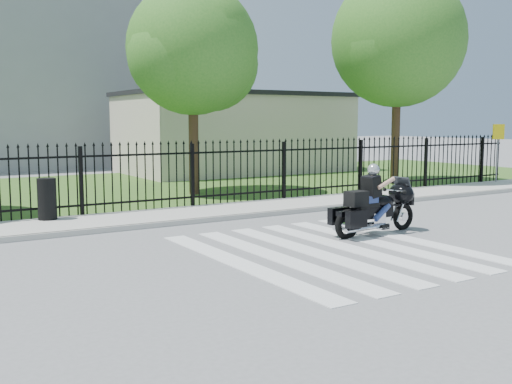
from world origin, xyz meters
TOP-DOWN VIEW (x-y plane):
  - ground at (0.00, 0.00)m, footprint 120.00×120.00m
  - crosswalk at (0.00, 0.00)m, footprint 5.00×5.50m
  - sidewalk at (0.00, 5.00)m, footprint 40.00×2.00m
  - curb at (0.00, 4.00)m, footprint 40.00×0.12m
  - grass_strip at (0.00, 12.00)m, footprint 40.00×12.00m
  - iron_fence at (0.00, 6.00)m, footprint 26.00×0.04m
  - tree_mid at (1.50, 9.00)m, footprint 4.20×4.20m
  - tree_right at (9.50, 8.00)m, footprint 5.00×5.00m
  - building_low at (7.00, 16.00)m, footprint 10.00×6.00m
  - building_low_roof at (7.00, 16.00)m, footprint 10.20×6.20m
  - motorcycle_rider at (1.78, 0.80)m, footprint 2.35×0.80m
  - traffic_sign at (12.48, 5.69)m, footprint 0.45×0.20m
  - litter_bin at (-3.89, 5.70)m, footprint 0.52×0.52m

SIDE VIEW (x-z plane):
  - ground at x=0.00m, z-range 0.00..0.00m
  - crosswalk at x=0.00m, z-range 0.00..0.01m
  - grass_strip at x=0.00m, z-range 0.00..0.02m
  - sidewalk at x=0.00m, z-range 0.00..0.12m
  - curb at x=0.00m, z-range 0.00..0.12m
  - litter_bin at x=-3.89m, z-range 0.12..1.09m
  - motorcycle_rider at x=1.78m, z-range -0.14..1.41m
  - iron_fence at x=0.00m, z-range 0.00..1.80m
  - traffic_sign at x=12.48m, z-range 0.58..2.74m
  - building_low at x=7.00m, z-range 0.00..3.50m
  - building_low_roof at x=7.00m, z-range 3.50..3.70m
  - tree_mid at x=1.50m, z-range 1.28..8.06m
  - tree_right at x=9.50m, z-range 1.44..9.34m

